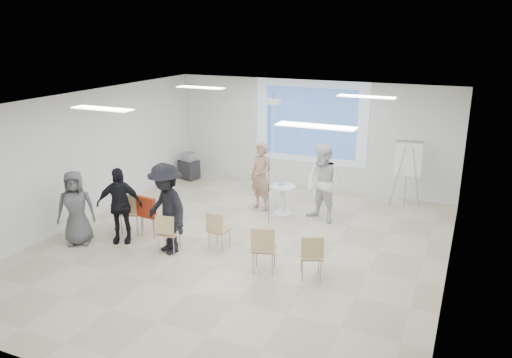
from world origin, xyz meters
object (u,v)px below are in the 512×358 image
at_px(pedestal_table, 283,198).
at_px(laptop, 170,231).
at_px(chair_left_inner, 167,230).
at_px(chair_center, 217,228).
at_px(chair_right_inner, 264,246).
at_px(chair_left_mid, 150,212).
at_px(player_left, 261,172).
at_px(chair_far_left, 130,210).
at_px(audience_mid, 166,203).
at_px(av_cart, 189,167).
at_px(audience_outer, 75,204).
at_px(audience_left, 119,200).
at_px(chair_right_far, 312,253).
at_px(flipchart_easel, 408,159).
at_px(player_right, 323,179).

relative_size(pedestal_table, laptop, 2.45).
distance_m(chair_left_inner, chair_center, 1.00).
bearing_deg(chair_right_inner, chair_left_mid, 153.62).
relative_size(player_left, chair_far_left, 2.04).
bearing_deg(player_left, audience_mid, -84.67).
distance_m(chair_left_inner, av_cart, 5.13).
relative_size(chair_center, audience_outer, 0.45).
height_order(player_left, chair_center, player_left).
bearing_deg(chair_center, audience_left, -163.48).
distance_m(chair_right_inner, audience_left, 3.34).
relative_size(chair_left_mid, chair_right_far, 1.10).
bearing_deg(chair_right_inner, audience_left, 163.25).
relative_size(player_left, chair_right_far, 2.24).
height_order(player_left, chair_left_inner, player_left).
height_order(pedestal_table, chair_left_mid, chair_left_mid).
bearing_deg(av_cart, player_left, -10.61).
height_order(laptop, audience_left, audience_left).
xyz_separation_m(player_left, audience_mid, (-0.73, -3.03, 0.09)).
bearing_deg(laptop, flipchart_easel, -140.77).
distance_m(chair_far_left, av_cart, 4.19).
height_order(player_left, av_cart, player_left).
xyz_separation_m(chair_right_inner, laptop, (-2.10, 0.09, -0.10)).
distance_m(player_left, chair_left_mid, 2.96).
height_order(chair_left_inner, audience_mid, audience_mid).
xyz_separation_m(player_right, audience_left, (-3.55, -2.85, -0.09)).
bearing_deg(pedestal_table, chair_left_mid, -132.13).
bearing_deg(audience_outer, audience_left, -1.05).
height_order(flipchart_easel, av_cart, flipchart_easel).
distance_m(pedestal_table, player_right, 1.16).
relative_size(chair_right_inner, chair_right_far, 1.08).
xyz_separation_m(chair_right_far, laptop, (-2.97, -0.05, -0.06)).
bearing_deg(chair_far_left, audience_mid, -37.61).
xyz_separation_m(chair_far_left, chair_center, (2.14, 0.05, -0.08)).
distance_m(chair_left_mid, chair_right_inner, 2.97).
relative_size(chair_far_left, flipchart_easel, 0.54).
xyz_separation_m(player_right, chair_right_far, (0.64, -2.80, -0.51)).
distance_m(audience_outer, av_cart, 4.98).
bearing_deg(player_right, chair_center, -98.64).
distance_m(audience_left, flipchart_easel, 6.89).
relative_size(chair_center, audience_left, 0.43).
bearing_deg(chair_far_left, player_left, 34.20).
relative_size(chair_right_far, audience_left, 0.46).
height_order(chair_center, audience_outer, audience_outer).
relative_size(pedestal_table, player_left, 0.39).
relative_size(pedestal_table, chair_far_left, 0.80).
bearing_deg(chair_right_inner, chair_left_inner, 164.85).
bearing_deg(laptop, player_left, -112.87).
xyz_separation_m(player_left, chair_center, (0.13, -2.53, -0.48)).
bearing_deg(laptop, pedestal_table, -124.60).
distance_m(chair_right_inner, flipchart_easel, 5.04).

